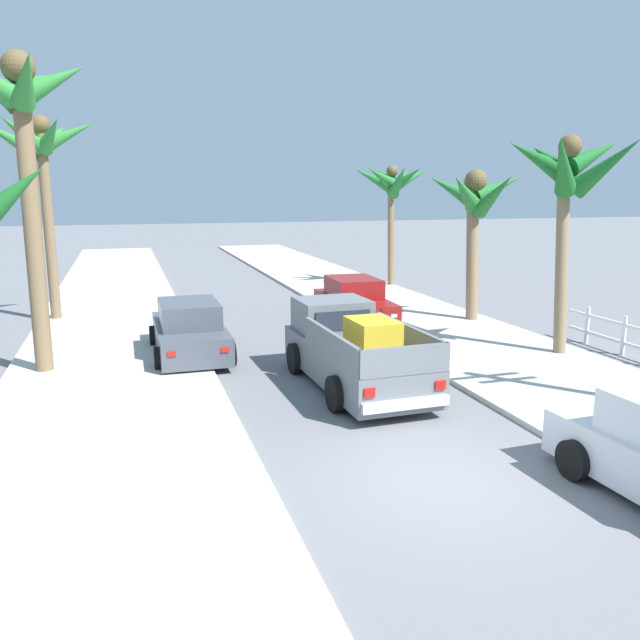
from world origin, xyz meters
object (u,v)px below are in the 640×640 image
object	(u,v)px
car_left_near	(354,302)
palm_tree_left_fore	(393,183)
pickup_truck	(353,351)
palm_tree_right_mid	(475,202)
palm_tree_right_fore	(568,175)
car_left_mid	(190,331)
palm_tree_left_back	(40,152)
palm_tree_right_back	(22,125)

from	to	relation	value
car_left_near	palm_tree_left_fore	bearing A→B (deg)	57.98
car_left_near	pickup_truck	bearing A→B (deg)	-110.49
palm_tree_right_mid	pickup_truck	bearing A→B (deg)	-138.72
car_left_near	palm_tree_right_fore	bearing A→B (deg)	-56.44
car_left_mid	palm_tree_left_back	bearing A→B (deg)	122.74
palm_tree_left_fore	palm_tree_right_back	distance (m)	17.67
car_left_near	palm_tree_left_back	size ratio (longest dim) A/B	0.62
car_left_mid	palm_tree_right_fore	size ratio (longest dim) A/B	0.72
car_left_near	palm_tree_left_fore	size ratio (longest dim) A/B	0.76
palm_tree_right_fore	palm_tree_left_back	bearing A→B (deg)	146.44
palm_tree_left_back	pickup_truck	bearing A→B (deg)	-53.59
palm_tree_left_fore	palm_tree_right_mid	distance (m)	8.44
car_left_mid	palm_tree_left_fore	size ratio (longest dim) A/B	0.75
palm_tree_left_fore	palm_tree_right_fore	xyz separation A→B (m)	(-0.75, -12.98, 0.07)
palm_tree_right_fore	palm_tree_right_mid	xyz separation A→B (m)	(0.03, 4.60, -0.78)
pickup_truck	palm_tree_right_fore	size ratio (longest dim) A/B	0.88
car_left_mid	palm_tree_right_back	distance (m)	6.39
pickup_truck	palm_tree_left_fore	xyz separation A→B (m)	(7.03, 13.92, 3.95)
pickup_truck	palm_tree_left_fore	distance (m)	16.08
palm_tree_right_back	palm_tree_left_back	bearing A→B (deg)	93.27
palm_tree_left_fore	car_left_near	bearing A→B (deg)	-122.02
pickup_truck	car_left_near	xyz separation A→B (m)	(2.49, 6.66, -0.10)
palm_tree_right_mid	palm_tree_right_back	size ratio (longest dim) A/B	0.68
car_left_mid	palm_tree_right_back	bearing A→B (deg)	-171.91
palm_tree_right_fore	car_left_near	bearing A→B (deg)	123.56
car_left_near	palm_tree_right_mid	xyz separation A→B (m)	(3.82, -1.12, 3.34)
palm_tree_left_back	palm_tree_right_back	bearing A→B (deg)	-86.73
palm_tree_right_mid	palm_tree_right_fore	bearing A→B (deg)	-90.34
car_left_mid	palm_tree_left_back	size ratio (longest dim) A/B	0.62
car_left_near	palm_tree_left_back	bearing A→B (deg)	161.28
palm_tree_left_back	palm_tree_right_fore	bearing A→B (deg)	-33.56
pickup_truck	palm_tree_left_fore	world-z (taller)	palm_tree_left_fore
car_left_mid	palm_tree_right_fore	world-z (taller)	palm_tree_right_fore
car_left_mid	pickup_truck	bearing A→B (deg)	-48.15
pickup_truck	palm_tree_right_back	distance (m)	9.24
pickup_truck	palm_tree_left_back	size ratio (longest dim) A/B	0.76
palm_tree_left_fore	palm_tree_right_back	size ratio (longest dim) A/B	0.75
car_left_mid	palm_tree_left_back	xyz separation A→B (m)	(-4.03, 6.26, 4.99)
palm_tree_left_fore	palm_tree_left_back	world-z (taller)	palm_tree_left_back
palm_tree_left_fore	car_left_mid	bearing A→B (deg)	-135.54
palm_tree_left_fore	palm_tree_right_fore	bearing A→B (deg)	-93.30
palm_tree_right_fore	palm_tree_left_back	world-z (taller)	palm_tree_left_back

